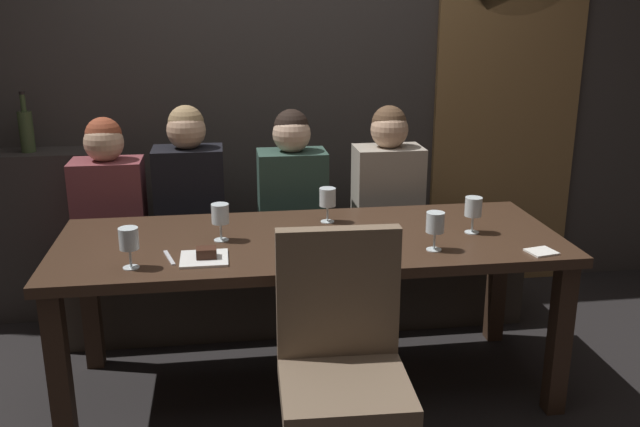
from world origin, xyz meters
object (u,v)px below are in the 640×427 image
diner_far_end (292,184)px  fork_on_table (169,258)px  diner_near_end (388,180)px  dining_table (310,256)px  diner_redhead (108,192)px  wine_glass_center_back (129,240)px  dessert_plate (205,256)px  chair_near_side (342,353)px  wine_bottle_pale_label (26,130)px  wine_glass_near_left (435,224)px  wine_glass_near_right (327,198)px  wine_glass_far_left (220,215)px  wine_glass_end_left (473,208)px  diner_bearded (189,184)px  banquette_bench (295,284)px  espresso_cup (334,237)px

diner_far_end → fork_on_table: diner_far_end is taller
diner_near_end → dining_table: bearing=-126.8°
diner_redhead → wine_glass_center_back: bearing=-77.3°
dessert_plate → chair_near_side: bearing=-47.1°
diner_near_end → dessert_plate: size_ratio=4.01×
diner_far_end → wine_glass_center_back: diner_far_end is taller
wine_bottle_pale_label → wine_glass_center_back: size_ratio=1.99×
wine_glass_near_left → dining_table: bearing=154.4°
dining_table → diner_redhead: 1.21m
wine_glass_center_back → diner_redhead: bearing=102.7°
wine_glass_near_right → wine_glass_far_left: bearing=-158.4°
wine_glass_end_left → dining_table: bearing=177.0°
diner_redhead → dessert_plate: 1.06m
dining_table → diner_near_end: 0.86m
dining_table → fork_on_table: fork_on_table is taller
diner_redhead → diner_bearded: size_ratio=0.93×
banquette_bench → wine_glass_far_left: size_ratio=15.24×
wine_glass_near_right → diner_far_end: bearing=103.3°
diner_bearded → wine_glass_center_back: bearing=-101.0°
wine_bottle_pale_label → wine_glass_center_back: 1.47m
chair_near_side → wine_glass_near_left: bearing=45.8°
diner_redhead → wine_glass_far_left: bearing=-50.9°
chair_near_side → diner_far_end: 1.44m
banquette_bench → fork_on_table: 1.18m
chair_near_side → wine_glass_far_left: chair_near_side is taller
diner_bearded → diner_far_end: (0.54, -0.02, -0.01)m
wine_bottle_pale_label → wine_glass_near_left: size_ratio=1.99×
dessert_plate → wine_glass_near_left: bearing=-1.2°
wine_glass_center_back → wine_glass_near_right: size_ratio=1.00×
wine_glass_end_left → wine_bottle_pale_label: bearing=153.5°
chair_near_side → dessert_plate: bearing=132.9°
espresso_cup → wine_glass_near_left: bearing=-21.2°
fork_on_table → diner_near_end: bearing=22.9°
wine_glass_near_right → dessert_plate: (-0.56, -0.42, -0.10)m
diner_redhead → diner_bearded: (0.41, 0.00, 0.03)m
diner_bearded → wine_glass_near_right: size_ratio=4.74×
chair_near_side → diner_redhead: bearing=124.1°
chair_near_side → fork_on_table: size_ratio=5.76×
diner_redhead → wine_bottle_pale_label: 0.61m
diner_near_end → wine_glass_near_left: diner_near_end is taller
banquette_bench → dining_table: bearing=-90.0°
dining_table → wine_glass_end_left: wine_glass_end_left is taller
dining_table → diner_far_end: (-0.01, 0.70, 0.15)m
wine_glass_near_right → chair_near_side: bearing=-95.6°
fork_on_table → diner_bearded: bearing=71.8°
dining_table → wine_glass_near_left: (0.49, -0.23, 0.20)m
wine_glass_near_left → wine_glass_center_back: (-1.23, -0.03, 0.00)m
diner_redhead → wine_glass_near_right: size_ratio=4.43×
banquette_bench → wine_glass_end_left: 1.21m
diner_far_end → wine_glass_far_left: size_ratio=4.57×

